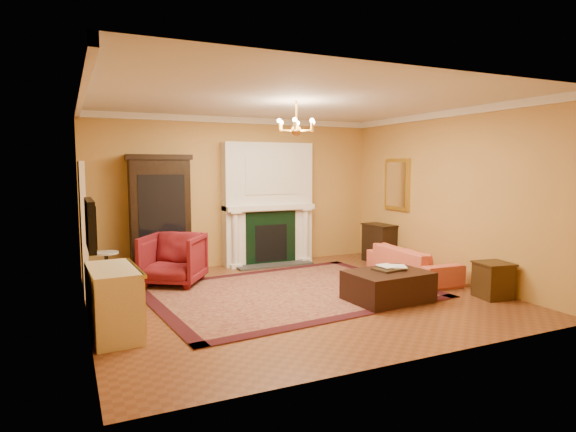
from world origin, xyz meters
TOP-DOWN VIEW (x-y plane):
  - floor at (0.00, 0.00)m, footprint 6.00×5.50m
  - ceiling at (0.00, 0.00)m, footprint 6.00×5.50m
  - wall_back at (0.00, 2.76)m, footprint 6.00×0.02m
  - wall_front at (0.00, -2.76)m, footprint 6.00×0.02m
  - wall_left at (-3.01, 0.00)m, footprint 0.02×5.50m
  - wall_right at (3.01, 0.00)m, footprint 0.02×5.50m
  - fireplace at (0.60, 2.57)m, footprint 1.90×0.70m
  - crown_molding at (0.00, 0.96)m, footprint 6.00×5.50m
  - doorway at (-2.95, 1.70)m, footprint 0.08×1.05m
  - tv_panel at (-2.95, -0.60)m, footprint 0.09×0.95m
  - gilt_mirror at (2.97, 1.40)m, footprint 0.06×0.76m
  - chandelier at (-0.00, 0.00)m, footprint 0.63×0.55m
  - oriental_rug at (-0.01, 0.26)m, footprint 4.56×3.60m
  - china_cabinet at (-1.62, 2.49)m, footprint 1.08×0.52m
  - wingback_armchair at (-1.58, 1.56)m, footprint 1.26×1.25m
  - pedestal_table at (-2.65, 1.40)m, footprint 0.38×0.38m
  - commode at (-2.73, -0.64)m, footprint 0.58×1.13m
  - coral_sofa at (2.46, 0.25)m, footprint 0.65×1.94m
  - end_table at (2.72, -1.35)m, footprint 0.52×0.52m
  - console_table at (2.78, 1.71)m, footprint 0.44×0.72m
  - leather_ottoman at (1.14, -0.82)m, footprint 1.22×0.92m
  - ottoman_tray at (1.21, -0.74)m, footprint 0.48×0.40m
  - book_a at (1.12, -0.68)m, footprint 0.23×0.04m
  - book_b at (1.28, -0.71)m, footprint 0.20×0.12m
  - topiary_left at (-0.08, 2.53)m, footprint 0.16×0.16m
  - topiary_right at (1.24, 2.53)m, footprint 0.17×0.17m

SIDE VIEW (x-z plane):
  - floor at x=0.00m, z-range -0.02..0.00m
  - oriental_rug at x=-0.01m, z-range 0.00..0.02m
  - leather_ottoman at x=1.14m, z-range 0.02..0.45m
  - end_table at x=2.72m, z-range 0.00..0.53m
  - coral_sofa at x=2.46m, z-range 0.00..0.75m
  - console_table at x=2.78m, z-range 0.00..0.78m
  - pedestal_table at x=-2.65m, z-range 0.05..0.73m
  - commode at x=-2.73m, z-range 0.00..0.82m
  - ottoman_tray at x=1.21m, z-range 0.45..0.48m
  - wingback_armchair at x=-1.58m, z-range 0.00..0.96m
  - book_b at x=1.28m, z-range 0.48..0.78m
  - book_a at x=1.12m, z-range 0.48..0.79m
  - doorway at x=-2.95m, z-range 0.00..2.10m
  - china_cabinet at x=-1.62m, z-range 0.00..2.14m
  - fireplace at x=0.60m, z-range -0.06..2.44m
  - tv_panel at x=-2.95m, z-range 1.06..1.64m
  - topiary_left at x=-0.08m, z-range 1.25..1.69m
  - topiary_right at x=1.24m, z-range 1.25..1.71m
  - wall_back at x=0.00m, z-range 0.00..3.00m
  - wall_front at x=0.00m, z-range 0.00..3.00m
  - wall_left at x=-3.01m, z-range 0.00..3.00m
  - wall_right at x=3.01m, z-range 0.00..3.00m
  - gilt_mirror at x=2.97m, z-range 1.12..2.17m
  - chandelier at x=0.00m, z-range 2.34..2.87m
  - crown_molding at x=0.00m, z-range 2.88..3.00m
  - ceiling at x=0.00m, z-range 3.00..3.02m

